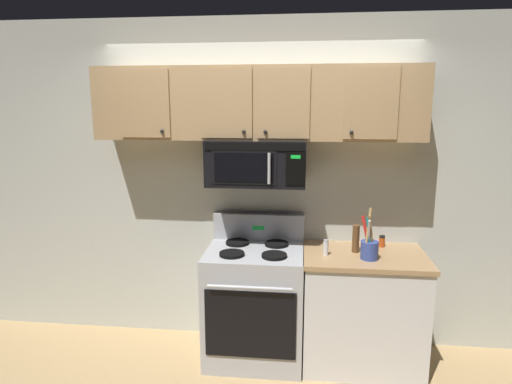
# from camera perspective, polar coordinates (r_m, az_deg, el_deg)

# --- Properties ---
(back_wall) EXTENTS (5.20, 0.10, 2.70)m
(back_wall) POSITION_cam_1_polar(r_m,az_deg,el_deg) (3.69, 0.51, 0.90)
(back_wall) COLOR silver
(back_wall) RESTS_ON ground_plane
(stove_range) EXTENTS (0.76, 0.69, 1.12)m
(stove_range) POSITION_cam_1_polar(r_m,az_deg,el_deg) (3.61, -0.12, -14.08)
(stove_range) COLOR #B7BABF
(stove_range) RESTS_ON ground_plane
(over_range_microwave) EXTENTS (0.76, 0.43, 0.35)m
(over_range_microwave) POSITION_cam_1_polar(r_m,az_deg,el_deg) (3.41, 0.09, 3.88)
(over_range_microwave) COLOR black
(upper_cabinets) EXTENTS (2.50, 0.36, 0.55)m
(upper_cabinets) POSITION_cam_1_polar(r_m,az_deg,el_deg) (3.41, 0.15, 11.46)
(upper_cabinets) COLOR tan
(counter_segment) EXTENTS (0.93, 0.65, 0.90)m
(counter_segment) POSITION_cam_1_polar(r_m,az_deg,el_deg) (3.64, 13.62, -14.51)
(counter_segment) COLOR silver
(counter_segment) RESTS_ON ground_plane
(utensil_crock_blue) EXTENTS (0.13, 0.13, 0.39)m
(utensil_crock_blue) POSITION_cam_1_polar(r_m,az_deg,el_deg) (3.33, 14.55, -6.91)
(utensil_crock_blue) COLOR #384C9E
(utensil_crock_blue) RESTS_ON counter_segment
(salt_shaker) EXTENTS (0.04, 0.04, 0.12)m
(salt_shaker) POSITION_cam_1_polar(r_m,az_deg,el_deg) (3.36, 9.08, -7.16)
(salt_shaker) COLOR white
(salt_shaker) RESTS_ON counter_segment
(pepper_mill) EXTENTS (0.05, 0.05, 0.21)m
(pepper_mill) POSITION_cam_1_polar(r_m,az_deg,el_deg) (3.45, 12.88, -5.96)
(pepper_mill) COLOR brown
(pepper_mill) RESTS_ON counter_segment
(spice_jar) EXTENTS (0.05, 0.05, 0.09)m
(spice_jar) POSITION_cam_1_polar(r_m,az_deg,el_deg) (3.65, 16.09, -6.18)
(spice_jar) COLOR #C64C19
(spice_jar) RESTS_ON counter_segment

